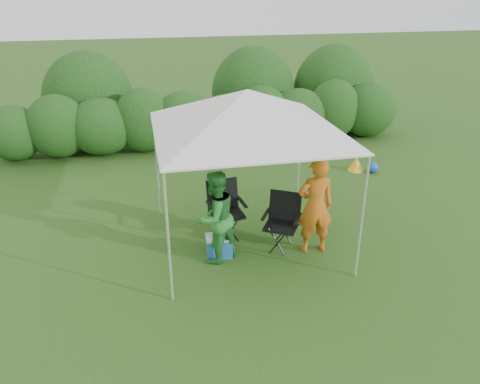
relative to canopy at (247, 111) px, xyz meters
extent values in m
plane|color=#325C1C|center=(0.00, -0.50, -2.46)|extent=(70.00, 70.00, 0.00)
ellipsoid|color=#204E18|center=(-5.08, 5.50, -1.71)|extent=(1.50, 1.28, 1.50)
cylinder|color=#382616|center=(-5.08, 5.50, -2.31)|extent=(0.12, 0.12, 0.30)
ellipsoid|color=#204E18|center=(-3.95, 5.50, -1.60)|extent=(1.65, 1.40, 1.73)
cylinder|color=#382616|center=(-3.95, 5.50, -2.31)|extent=(0.12, 0.12, 0.30)
ellipsoid|color=#204E18|center=(-2.82, 5.50, -1.67)|extent=(1.80, 1.53, 1.57)
cylinder|color=#382616|center=(-2.82, 5.50, -2.31)|extent=(0.12, 0.12, 0.30)
ellipsoid|color=#204E18|center=(-1.69, 5.50, -1.56)|extent=(1.58, 1.34, 1.80)
cylinder|color=#382616|center=(-1.69, 5.50, -2.31)|extent=(0.12, 0.12, 0.30)
ellipsoid|color=#204E18|center=(-0.56, 5.50, -1.64)|extent=(1.73, 1.47, 1.65)
cylinder|color=#382616|center=(-0.56, 5.50, -2.31)|extent=(0.12, 0.12, 0.30)
ellipsoid|color=#204E18|center=(0.56, 5.50, -1.71)|extent=(1.50, 1.28, 1.50)
cylinder|color=#382616|center=(0.56, 5.50, -2.31)|extent=(0.12, 0.12, 0.30)
ellipsoid|color=#204E18|center=(1.69, 5.50, -1.60)|extent=(1.65, 1.40, 1.73)
cylinder|color=#382616|center=(1.69, 5.50, -2.31)|extent=(0.12, 0.12, 0.30)
ellipsoid|color=#204E18|center=(2.82, 5.50, -1.67)|extent=(1.80, 1.53, 1.57)
cylinder|color=#382616|center=(2.82, 5.50, -2.31)|extent=(0.12, 0.12, 0.30)
ellipsoid|color=#204E18|center=(3.95, 5.50, -1.56)|extent=(1.57, 1.34, 1.80)
cylinder|color=#382616|center=(3.95, 5.50, -2.31)|extent=(0.12, 0.12, 0.30)
ellipsoid|color=#204E18|center=(5.08, 5.50, -1.64)|extent=(1.72, 1.47, 1.65)
cylinder|color=#382616|center=(5.08, 5.50, -2.31)|extent=(0.12, 0.12, 0.30)
cylinder|color=silver|center=(-1.50, -1.50, -1.41)|extent=(0.04, 0.04, 2.10)
cylinder|color=silver|center=(1.50, -1.50, -1.41)|extent=(0.04, 0.04, 2.10)
cylinder|color=silver|center=(-1.50, 1.50, -1.41)|extent=(0.04, 0.04, 2.10)
cylinder|color=silver|center=(1.50, 1.50, -1.41)|extent=(0.04, 0.04, 2.10)
cube|color=white|center=(0.00, 0.00, -0.35)|extent=(3.10, 3.10, 0.03)
pyramid|color=white|center=(0.00, 0.00, 0.02)|extent=(3.10, 3.10, 0.70)
cube|color=black|center=(0.54, -0.40, -2.01)|extent=(0.74, 0.72, 0.05)
cube|color=black|center=(0.66, -0.20, -1.71)|extent=(0.56, 0.41, 0.53)
cube|color=black|center=(0.29, -0.25, -1.82)|extent=(0.28, 0.43, 0.03)
cube|color=black|center=(0.79, -0.55, -1.82)|extent=(0.28, 0.43, 0.03)
cylinder|color=black|center=(0.22, -0.48, -2.24)|extent=(0.03, 0.03, 0.45)
cylinder|color=black|center=(0.62, -0.72, -2.24)|extent=(0.03, 0.03, 0.45)
cylinder|color=black|center=(0.46, -0.08, -2.24)|extent=(0.03, 0.03, 0.45)
cylinder|color=black|center=(0.86, -0.32, -2.24)|extent=(0.03, 0.03, 0.45)
cube|color=black|center=(-0.33, 0.23, -1.99)|extent=(0.64, 0.61, 0.06)
cube|color=black|center=(-0.36, 0.47, -1.68)|extent=(0.60, 0.23, 0.56)
cube|color=black|center=(-0.63, 0.19, -1.79)|extent=(0.11, 0.50, 0.03)
cube|color=black|center=(-0.03, 0.26, -1.79)|extent=(0.11, 0.50, 0.03)
cylinder|color=black|center=(-0.54, -0.05, -2.23)|extent=(0.03, 0.03, 0.47)
cylinder|color=black|center=(-0.05, 0.01, -2.23)|extent=(0.03, 0.03, 0.47)
cylinder|color=black|center=(-0.60, 0.44, -2.23)|extent=(0.03, 0.03, 0.47)
cylinder|color=black|center=(-0.11, 0.50, -2.23)|extent=(0.03, 0.03, 0.47)
imported|color=#CA6216|center=(1.08, -0.59, -1.58)|extent=(0.66, 0.45, 1.76)
imported|color=#2B8534|center=(-0.66, -0.52, -1.64)|extent=(1.01, 0.95, 1.64)
cube|color=#2464A6|center=(-0.59, -0.42, -2.29)|extent=(0.46, 0.34, 0.35)
cube|color=silver|center=(-0.59, -0.42, -2.09)|extent=(0.48, 0.36, 0.03)
cylinder|color=#592D0C|center=(-0.53, -0.46, -1.95)|extent=(0.07, 0.07, 0.25)
cone|color=yellow|center=(3.52, 2.84, -2.29)|extent=(0.41, 0.41, 0.34)
sphere|color=blue|center=(3.87, 2.61, -2.32)|extent=(0.28, 0.28, 0.28)
camera|label=1|loc=(-1.73, -7.41, 1.99)|focal=35.00mm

